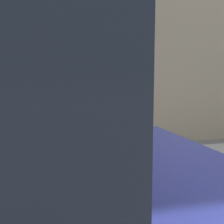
# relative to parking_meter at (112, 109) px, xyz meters

# --- Properties ---
(sidewalk) EXTENTS (24.00, 2.80, 0.11)m
(sidewalk) POSITION_rel_parking_meter_xyz_m (0.31, 1.06, -1.12)
(sidewalk) COLOR #ADAAA3
(sidewalk) RESTS_ON ground_plane
(building_facade) EXTENTS (24.00, 0.30, 5.52)m
(building_facade) POSITION_rel_parking_meter_xyz_m (0.31, 3.41, 1.59)
(building_facade) COLOR tan
(building_facade) RESTS_ON ground_plane
(parking_meter) EXTENTS (0.17, 0.14, 1.49)m
(parking_meter) POSITION_rel_parking_meter_xyz_m (0.00, 0.00, 0.00)
(parking_meter) COLOR gray
(parking_meter) RESTS_ON sidewalk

